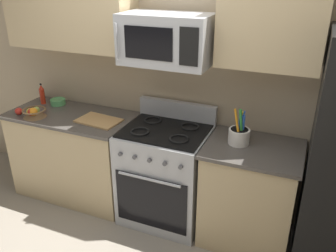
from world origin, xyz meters
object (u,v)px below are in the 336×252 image
(range_oven, at_px, (165,173))
(prep_bowl, at_px, (58,102))
(apple_loose, at_px, (19,111))
(fruit_basket, at_px, (34,112))
(bottle_hot_sauce, at_px, (42,94))
(utensil_crock, at_px, (239,135))
(cutting_board, at_px, (99,121))
(microwave, at_px, (166,39))

(range_oven, height_order, prep_bowl, range_oven)
(range_oven, height_order, apple_loose, range_oven)
(fruit_basket, relative_size, apple_loose, 3.14)
(range_oven, distance_m, prep_bowl, 1.40)
(range_oven, relative_size, fruit_basket, 4.89)
(bottle_hot_sauce, bearing_deg, utensil_crock, -3.07)
(cutting_board, bearing_deg, apple_loose, -168.51)
(cutting_board, distance_m, bottle_hot_sauce, 0.83)
(range_oven, relative_size, apple_loose, 15.35)
(microwave, xyz_separation_m, apple_loose, (-1.47, -0.24, -0.76))
(fruit_basket, height_order, apple_loose, fruit_basket)
(utensil_crock, relative_size, bottle_hot_sauce, 1.44)
(range_oven, distance_m, cutting_board, 0.80)
(fruit_basket, bearing_deg, range_oven, 8.53)
(apple_loose, relative_size, prep_bowl, 0.45)
(fruit_basket, bearing_deg, microwave, 9.74)
(prep_bowl, bearing_deg, microwave, -6.31)
(apple_loose, relative_size, bottle_hot_sauce, 0.32)
(cutting_board, bearing_deg, range_oven, 3.66)
(prep_bowl, bearing_deg, bottle_hot_sauce, -167.42)
(microwave, distance_m, cutting_board, 1.03)
(range_oven, height_order, bottle_hot_sauce, bottle_hot_sauce)
(utensil_crock, relative_size, fruit_basket, 1.41)
(utensil_crock, relative_size, apple_loose, 4.42)
(range_oven, xyz_separation_m, bottle_hot_sauce, (-1.47, 0.14, 0.54))
(microwave, relative_size, apple_loose, 10.23)
(microwave, height_order, bottle_hot_sauce, microwave)
(utensil_crock, xyz_separation_m, prep_bowl, (-1.95, 0.15, -0.04))
(microwave, xyz_separation_m, bottle_hot_sauce, (-1.47, 0.11, -0.70))
(microwave, height_order, apple_loose, microwave)
(cutting_board, height_order, prep_bowl, prep_bowl)
(range_oven, height_order, fruit_basket, range_oven)
(fruit_basket, bearing_deg, prep_bowl, 91.77)
(microwave, bearing_deg, cutting_board, -173.94)
(range_oven, bearing_deg, apple_loose, -172.00)
(range_oven, xyz_separation_m, apple_loose, (-1.47, -0.21, 0.47))
(utensil_crock, relative_size, prep_bowl, 1.98)
(prep_bowl, bearing_deg, apple_loose, -114.03)
(cutting_board, relative_size, prep_bowl, 2.52)
(utensil_crock, bearing_deg, bottle_hot_sauce, 176.93)
(microwave, height_order, prep_bowl, microwave)
(range_oven, xyz_separation_m, prep_bowl, (-1.30, 0.17, 0.47))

